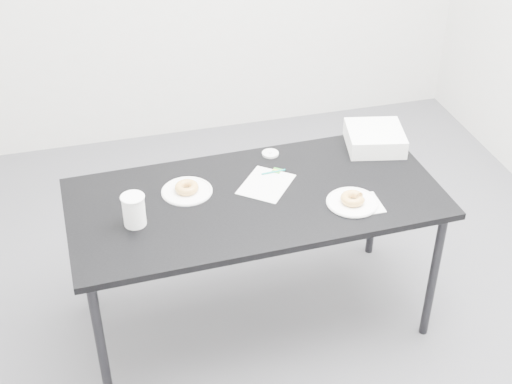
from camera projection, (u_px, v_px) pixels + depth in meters
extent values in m
plane|color=#4B4B50|center=(251.00, 328.00, 3.51)|extent=(4.00, 4.00, 0.00)
cube|color=black|center=(256.00, 199.00, 3.14)|extent=(1.66, 0.82, 0.03)
cylinder|color=black|center=(101.00, 347.00, 2.93)|extent=(0.04, 0.04, 0.72)
cylinder|color=black|center=(86.00, 251.00, 3.43)|extent=(0.04, 0.04, 0.72)
cylinder|color=black|center=(433.00, 276.00, 3.28)|extent=(0.04, 0.04, 0.72)
cylinder|color=black|center=(375.00, 199.00, 3.79)|extent=(0.04, 0.04, 0.72)
cube|color=white|center=(266.00, 184.00, 3.21)|extent=(0.31, 0.32, 0.00)
cube|color=green|center=(277.00, 171.00, 3.30)|extent=(0.06, 0.06, 0.00)
cylinder|color=#0C8579|center=(273.00, 172.00, 3.28)|extent=(0.12, 0.02, 0.01)
cube|color=white|center=(363.00, 204.00, 3.08)|extent=(0.16, 0.16, 0.00)
cylinder|color=white|center=(352.00, 202.00, 3.09)|extent=(0.23, 0.23, 0.01)
torus|color=gold|center=(353.00, 198.00, 3.07)|extent=(0.12, 0.12, 0.04)
cylinder|color=white|center=(187.00, 191.00, 3.16)|extent=(0.23, 0.23, 0.01)
torus|color=gold|center=(187.00, 187.00, 3.15)|extent=(0.14, 0.14, 0.04)
cylinder|color=white|center=(134.00, 210.00, 2.93)|extent=(0.09, 0.09, 0.14)
cylinder|color=silver|center=(270.00, 154.00, 3.42)|extent=(0.08, 0.08, 0.01)
cube|color=white|center=(375.00, 138.00, 3.46)|extent=(0.32, 0.32, 0.09)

